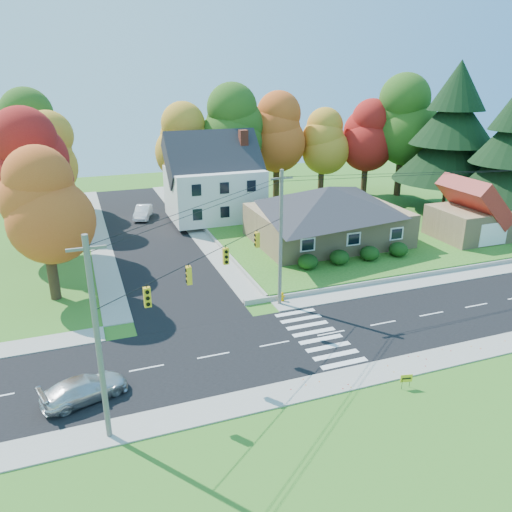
{
  "coord_description": "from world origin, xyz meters",
  "views": [
    {
      "loc": [
        -14.58,
        -25.48,
        16.13
      ],
      "look_at": [
        -2.32,
        8.0,
        2.94
      ],
      "focal_mm": 35.0,
      "sensor_mm": 36.0,
      "label": 1
    }
  ],
  "objects": [
    {
      "name": "tree_west_2",
      "position": [
        -17.0,
        32.0,
        7.81
      ],
      "size": [
        6.72,
        6.72,
        12.51
      ],
      "color": "#3F2A19",
      "rests_on": "ground"
    },
    {
      "name": "hedge_row",
      "position": [
        7.5,
        9.8,
        1.14
      ],
      "size": [
        10.7,
        1.7,
        1.27
      ],
      "color": "#163A10",
      "rests_on": "lawn"
    },
    {
      "name": "traffic_infrastructure",
      "position": [
        -0.15,
        1.35,
        5.15
      ],
      "size": [
        38.1,
        10.66,
        10.0
      ],
      "color": "#666059",
      "rests_on": "ground"
    },
    {
      "name": "sidewalk_south",
      "position": [
        0.0,
        -5.0,
        0.04
      ],
      "size": [
        90.0,
        2.0,
        0.08
      ],
      "primitive_type": "cube",
      "color": "#9C9A90",
      "rests_on": "ground"
    },
    {
      "name": "tree_lot_1",
      "position": [
        4.0,
        33.0,
        9.61
      ],
      "size": [
        7.84,
        7.84,
        14.6
      ],
      "color": "#3F2A19",
      "rests_on": "lawn"
    },
    {
      "name": "yard_sign",
      "position": [
        0.92,
        -6.77,
        0.6
      ],
      "size": [
        0.67,
        0.17,
        0.84
      ],
      "color": "black",
      "rests_on": "ground"
    },
    {
      "name": "fire_hydrant",
      "position": [
        -1.15,
        5.57,
        0.37
      ],
      "size": [
        0.44,
        0.34,
        0.77
      ],
      "color": "#EDA700",
      "rests_on": "ground"
    },
    {
      "name": "road_main",
      "position": [
        0.0,
        0.0,
        0.01
      ],
      "size": [
        90.0,
        8.0,
        0.02
      ],
      "primitive_type": "cube",
      "color": "black",
      "rests_on": "ground"
    },
    {
      "name": "tree_west_1",
      "position": [
        -18.0,
        22.0,
        8.46
      ],
      "size": [
        7.28,
        7.28,
        13.56
      ],
      "color": "#3F2A19",
      "rests_on": "ground"
    },
    {
      "name": "tree_west_0",
      "position": [
        -17.0,
        12.0,
        7.15
      ],
      "size": [
        6.16,
        6.16,
        11.47
      ],
      "color": "#3F2A19",
      "rests_on": "ground"
    },
    {
      "name": "tree_lot_2",
      "position": [
        10.0,
        34.0,
        8.96
      ],
      "size": [
        7.28,
        7.28,
        13.56
      ],
      "color": "#3F2A19",
      "rests_on": "lawn"
    },
    {
      "name": "garage",
      "position": [
        22.0,
        11.99,
        2.84
      ],
      "size": [
        7.3,
        6.3,
        4.6
      ],
      "color": "tan",
      "rests_on": "lawn"
    },
    {
      "name": "tree_lot_4",
      "position": [
        22.0,
        32.0,
        8.31
      ],
      "size": [
        6.72,
        6.72,
        12.51
      ],
      "color": "#3F2A19",
      "rests_on": "lawn"
    },
    {
      "name": "silver_sedan",
      "position": [
        -15.43,
        -1.84,
        0.66
      ],
      "size": [
        4.76,
        3.03,
        1.29
      ],
      "primitive_type": "imported",
      "rotation": [
        0.0,
        0.0,
        1.87
      ],
      "color": "silver",
      "rests_on": "road_main"
    },
    {
      "name": "tree_west_3",
      "position": [
        -19.0,
        40.0,
        9.11
      ],
      "size": [
        7.84,
        7.84,
        14.6
      ],
      "color": "#3F2A19",
      "rests_on": "ground"
    },
    {
      "name": "lawn",
      "position": [
        13.0,
        21.0,
        0.25
      ],
      "size": [
        30.0,
        30.0,
        0.5
      ],
      "primitive_type": "cube",
      "color": "#3D7923",
      "rests_on": "ground"
    },
    {
      "name": "sidewalk_north",
      "position": [
        0.0,
        5.0,
        0.04
      ],
      "size": [
        90.0,
        2.0,
        0.08
      ],
      "primitive_type": "cube",
      "color": "#9C9A90",
      "rests_on": "ground"
    },
    {
      "name": "white_car",
      "position": [
        -7.61,
        31.96,
        0.76
      ],
      "size": [
        2.87,
        4.77,
        1.49
      ],
      "primitive_type": "imported",
      "rotation": [
        0.0,
        0.0,
        -0.31
      ],
      "color": "white",
      "rests_on": "road_cross"
    },
    {
      "name": "colonial_house",
      "position": [
        0.04,
        28.0,
        4.58
      ],
      "size": [
        10.4,
        8.4,
        9.6
      ],
      "color": "silver",
      "rests_on": "lawn"
    },
    {
      "name": "tree_lot_5",
      "position": [
        26.0,
        30.0,
        10.27
      ],
      "size": [
        8.4,
        8.4,
        15.64
      ],
      "color": "#3F2A19",
      "rests_on": "lawn"
    },
    {
      "name": "conifer_east_a",
      "position": [
        27.0,
        22.0,
        9.39
      ],
      "size": [
        12.8,
        12.8,
        16.96
      ],
      "color": "#3F2A19",
      "rests_on": "lawn"
    },
    {
      "name": "tree_lot_3",
      "position": [
        16.0,
        33.0,
        7.65
      ],
      "size": [
        6.16,
        6.16,
        11.47
      ],
      "color": "#3F2A19",
      "rests_on": "lawn"
    },
    {
      "name": "tree_lot_0",
      "position": [
        -2.0,
        34.0,
        8.31
      ],
      "size": [
        6.72,
        6.72,
        12.51
      ],
      "color": "#3F2A19",
      "rests_on": "lawn"
    },
    {
      "name": "ground",
      "position": [
        0.0,
        0.0,
        0.0
      ],
      "size": [
        120.0,
        120.0,
        0.0
      ],
      "primitive_type": "plane",
      "color": "#3D7923"
    },
    {
      "name": "road_cross",
      "position": [
        -8.0,
        26.0,
        0.01
      ],
      "size": [
        8.0,
        44.0,
        0.02
      ],
      "primitive_type": "cube",
      "color": "black",
      "rests_on": "ground"
    },
    {
      "name": "ranch_house",
      "position": [
        8.0,
        16.0,
        3.27
      ],
      "size": [
        14.6,
        10.6,
        5.4
      ],
      "color": "tan",
      "rests_on": "lawn"
    }
  ]
}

